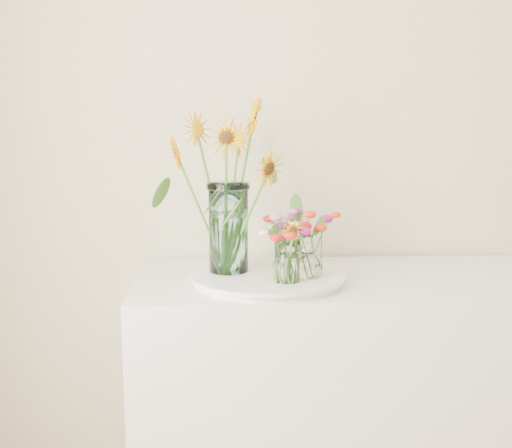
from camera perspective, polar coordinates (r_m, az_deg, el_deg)
name	(u,v)px	position (r m, az deg, el deg)	size (l,w,h in m)	color
counter	(342,402)	(2.33, 7.66, -15.43)	(1.40, 0.60, 0.90)	white
tray	(268,278)	(2.08, 1.03, -4.87)	(0.48, 0.48, 0.03)	white
mason_jar	(228,228)	(2.07, -2.46, -0.35)	(0.13, 0.13, 0.30)	#9FD2D5
sunflower_bouquet	(228,187)	(2.06, -2.49, 3.33)	(0.69, 0.69, 0.57)	#E79E04
small_vase_a	(287,262)	(1.97, 2.79, -3.38)	(0.08, 0.08, 0.13)	white
wildflower_posy_a	(287,248)	(1.96, 2.80, -2.10)	(0.20, 0.20, 0.22)	red
small_vase_b	(308,256)	(2.02, 4.62, -2.88)	(0.10, 0.10, 0.14)	white
wildflower_posy_b	(308,242)	(2.02, 4.64, -1.64)	(0.23, 0.23, 0.23)	red
small_vase_c	(284,253)	(2.15, 2.47, -2.57)	(0.06, 0.06, 0.11)	white
wildflower_posy_c	(284,240)	(2.14, 2.48, -1.40)	(0.19, 0.19, 0.20)	red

